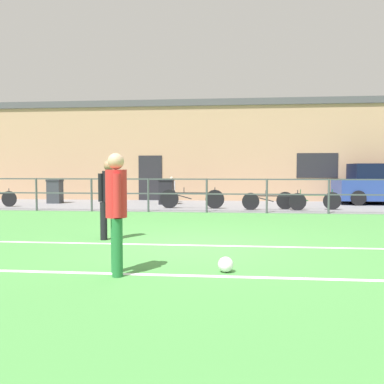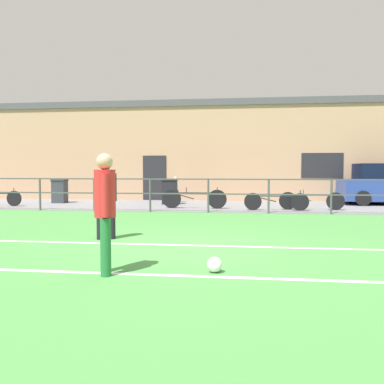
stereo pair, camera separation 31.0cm
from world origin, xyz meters
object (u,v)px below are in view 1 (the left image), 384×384
Objects in this scene: soccer_ball_match at (226,265)px; spectator_child at (172,188)px; player_striker at (116,206)px; player_goalkeeper at (109,195)px; bicycle_parked_3 at (308,200)px; bicycle_parked_1 at (274,201)px; trash_bin_0 at (166,192)px; trash_bin_1 at (55,191)px; bicycle_parked_0 at (192,199)px.

soccer_ball_match is 11.96m from spectator_child.
player_goalkeeper is at bearing -1.09° from player_striker.
spectator_child is (-2.54, 11.68, 0.55)m from soccer_ball_match.
soccer_ball_match is (1.50, 0.27, -0.84)m from player_striker.
bicycle_parked_3 is at bearing 72.81° from soccer_ball_match.
bicycle_parked_1 is 0.98× the size of bicycle_parked_3.
bicycle_parked_1 is 4.64m from trash_bin_0.
spectator_child is 1.11× the size of trash_bin_1.
trash_bin_0 reaches higher than bicycle_parked_1.
player_striker is at bearing -108.78° from bicycle_parked_1.
trash_bin_1 is at bearing 7.91° from player_striker.
player_striker is (0.94, -2.71, 0.02)m from player_goalkeeper.
player_goalkeeper is at bearing 135.05° from soccer_ball_match.
soccer_ball_match is 9.17m from bicycle_parked_0.
player_striker is at bearing 81.89° from spectator_child.
bicycle_parked_3 is (5.34, -2.62, -0.31)m from spectator_child.
bicycle_parked_3 is at bearing -45.03° from player_striker.
soccer_ball_match is 8.83m from bicycle_parked_1.
spectator_child is 0.50× the size of bicycle_parked_1.
spectator_child is 5.07m from bicycle_parked_1.
trash_bin_1 is (-6.03, 1.73, 0.15)m from bicycle_parked_0.
trash_bin_0 is at bearing 72.03° from spectator_child.
spectator_child is 0.47× the size of bicycle_parked_0.
trash_bin_1 is at bearing 179.20° from trash_bin_0.
player_striker is 1.62× the size of trash_bin_0.
spectator_child reaches higher than bicycle_parked_0.
soccer_ball_match is at bearing 89.20° from spectator_child.
player_goalkeeper reaches higher than bicycle_parked_3.
player_goalkeeper is at bearing -128.39° from bicycle_parked_3.
player_goalkeeper is 7.51× the size of soccer_ball_match.
bicycle_parked_1 is at bearing -25.95° from trash_bin_0.
bicycle_parked_1 is (2.94, -0.37, -0.04)m from bicycle_parked_0.
trash_bin_0 is 4.80m from trash_bin_1.
trash_bin_1 reaches higher than bicycle_parked_0.
player_striker reaches higher than soccer_ball_match.
player_goalkeeper is 6.73m from bicycle_parked_0.
player_striker is at bearing -90.67° from bicycle_parked_0.
bicycle_parked_1 is (3.99, 6.25, -0.59)m from player_goalkeeper.
bicycle_parked_0 is at bearing -15.98° from trash_bin_1.
player_striker reaches higher than bicycle_parked_1.
spectator_child reaches higher than bicycle_parked_1.
spectator_child is at bearing 113.58° from bicycle_parked_0.
player_goalkeeper is at bearing 77.53° from spectator_child.
trash_bin_0 is 1.02× the size of trash_bin_1.
soccer_ball_match is 0.10× the size of bicycle_parked_3.
soccer_ball_match is 0.22× the size of trash_bin_1.
trash_bin_0 is (-2.62, 10.72, 0.43)m from soccer_ball_match.
spectator_child is at bearing 102.26° from soccer_ball_match.
bicycle_parked_0 is (-1.39, 9.06, 0.27)m from soccer_ball_match.
spectator_child is at bearing 153.87° from bicycle_parked_3.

